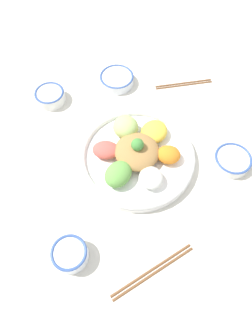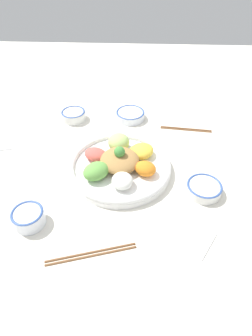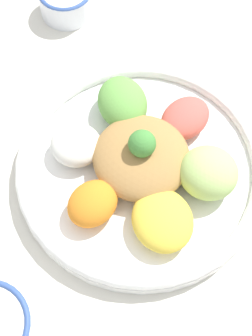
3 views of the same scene
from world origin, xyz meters
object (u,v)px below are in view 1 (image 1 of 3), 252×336
salad_platter (136,154)px  rice_bowl_blue (117,79)px  chopsticks_pair_near (153,272)px  rice_bowl_plain (50,96)px  sauce_bowl_dark (232,160)px  chopsticks_pair_far (184,84)px  sauce_bowl_red (70,254)px

salad_platter → rice_bowl_blue: (0.32, -0.02, -0.01)m
salad_platter → chopsticks_pair_near: size_ratio=1.48×
rice_bowl_plain → sauce_bowl_dark: bearing=-129.3°
rice_bowl_blue → chopsticks_pair_far: rice_bowl_blue is taller
chopsticks_pair_near → sauce_bowl_red: bearing=138.4°
sauce_bowl_red → chopsticks_pair_far: (0.48, -0.49, -0.02)m
sauce_bowl_red → chopsticks_pair_near: bearing=-116.1°
sauce_bowl_red → sauce_bowl_dark: sauce_bowl_red is taller
salad_platter → chopsticks_pair_far: (0.25, -0.25, -0.02)m
chopsticks_pair_far → sauce_bowl_dark: bearing=-81.5°
salad_platter → rice_bowl_plain: 0.37m
salad_platter → sauce_bowl_red: 0.33m
salad_platter → chopsticks_pair_far: bearing=-45.1°
rice_bowl_plain → chopsticks_pair_far: size_ratio=0.48×
salad_platter → sauce_bowl_red: salad_platter is taller
sauce_bowl_red → sauce_bowl_dark: bearing=-74.6°
rice_bowl_plain → chopsticks_pair_near: bearing=-165.7°
salad_platter → chopsticks_pair_near: 0.33m
rice_bowl_plain → chopsticks_pair_far: bearing=-96.4°
rice_bowl_blue → rice_bowl_plain: size_ratio=1.21×
salad_platter → sauce_bowl_red: bearing=134.0°
chopsticks_pair_near → chopsticks_pair_far: 0.65m
rice_bowl_plain → chopsticks_pair_near: (-0.62, -0.16, -0.02)m
sauce_bowl_dark → rice_bowl_blue: bearing=30.5°
sauce_bowl_red → sauce_bowl_dark: size_ratio=0.82×
sauce_bowl_dark → chopsticks_pair_near: bearing=125.7°
chopsticks_pair_far → sauce_bowl_red: bearing=-129.8°
sauce_bowl_red → rice_bowl_plain: (0.53, -0.03, -0.00)m
rice_bowl_blue → rice_bowl_plain: bearing=94.5°
chopsticks_pair_far → salad_platter: bearing=-129.4°
salad_platter → sauce_bowl_dark: bearing=-108.8°
chopsticks_pair_far → chopsticks_pair_near: bearing=-112.3°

